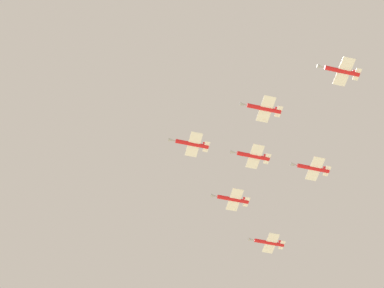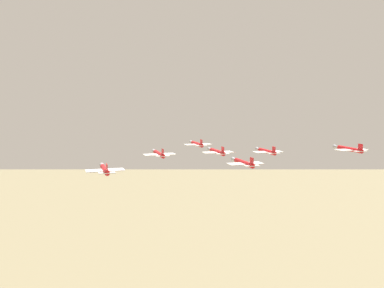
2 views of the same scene
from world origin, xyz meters
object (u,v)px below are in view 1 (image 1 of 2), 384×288
Objects in this scene: jet_port_outer at (252,156)px; jet_port_trail at (312,168)px; jet_port_inner at (263,108)px; jet_center_rear at (268,243)px; jet_lead at (191,144)px; jet_starboard_outer at (341,71)px; jet_starboard_inner at (232,199)px.

jet_port_trail is at bearing -90.00° from jet_port_outer.
jet_center_rear is at bearing -18.43° from jet_port_inner.
jet_port_trail is at bearing -174.29° from jet_center_rear.
jet_port_outer is 1.00× the size of jet_center_rear.
jet_port_outer is (-16.88, -0.82, -0.22)m from jet_lead.
jet_starboard_outer is 61.47m from jet_center_rear.
jet_lead is at bearing 90.00° from jet_port_outer.
jet_starboard_outer is at bearing -135.00° from jet_lead.
jet_port_inner is 1.00× the size of jet_starboard_inner.
jet_lead is at bearing 45.00° from jet_starboard_outer.
jet_starboard_inner is at bearing -0.00° from jet_port_inner.
jet_lead is 1.00× the size of jet_port_trail.
jet_center_rear reaches higher than jet_lead.
jet_port_inner is 15.44m from jet_port_outer.
jet_port_inner is (-16.09, 14.60, -0.34)m from jet_lead.
jet_starboard_inner is at bearing 18.43° from jet_starboard_outer.
jet_port_outer reaches higher than jet_port_trail.
jet_starboard_inner is 15.45m from jet_port_outer.
jet_starboard_outer is at bearing -135.00° from jet_port_inner.
jet_port_trail is at bearing -90.00° from jet_lead.
jet_port_inner reaches higher than jet_starboard_outer.
jet_starboard_inner is at bearing 50.19° from jet_port_trail.
jet_lead is 33.80m from jet_port_trail.
jet_center_rear is 1.00× the size of jet_port_trail.
jet_starboard_inner is at bearing 135.00° from jet_center_rear.
jet_starboard_inner reaches higher than jet_starboard_outer.
jet_lead reaches higher than jet_port_outer.
jet_starboard_outer is (-17.58, 45.28, -0.11)m from jet_starboard_inner.
jet_lead reaches higher than jet_port_trail.
jet_center_rear is (-12.32, -31.36, 1.19)m from jet_port_outer.
jet_port_outer is at bearing -90.00° from jet_lead.
jet_center_rear is (-29.19, -32.18, 0.97)m from jet_lead.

